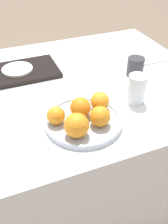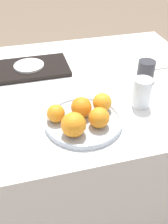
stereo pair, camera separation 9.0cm
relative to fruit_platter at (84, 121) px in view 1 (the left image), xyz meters
name	(u,v)px [view 1 (the left image)]	position (x,y,z in m)	size (l,w,h in m)	color
ground_plane	(67,194)	(0.00, 0.27, -0.79)	(12.00, 12.00, 0.00)	#7A6651
table	(64,149)	(0.00, 0.27, -0.40)	(1.31, 0.95, 0.78)	white
fruit_platter	(84,121)	(0.00, 0.00, 0.00)	(0.28, 0.28, 0.02)	#B2BCC6
orange_0	(100,116)	(0.04, -0.04, 0.04)	(0.07, 0.07, 0.07)	orange
orange_1	(81,107)	(0.00, 0.03, 0.04)	(0.07, 0.07, 0.07)	orange
orange_2	(76,125)	(-0.05, -0.06, 0.04)	(0.08, 0.08, 0.08)	orange
orange_3	(56,116)	(-0.09, 0.02, 0.04)	(0.06, 0.06, 0.06)	orange
orange_4	(100,101)	(0.08, 0.04, 0.04)	(0.07, 0.07, 0.07)	orange
water_glass	(137,89)	(0.24, 0.05, 0.05)	(0.07, 0.07, 0.11)	silver
serving_tray	(18,72)	(-0.15, 0.44, 0.00)	(0.36, 0.22, 0.02)	black
side_plate	(17,69)	(-0.15, 0.44, 0.01)	(0.14, 0.14, 0.01)	silver
cup_1	(135,67)	(0.34, 0.23, 0.03)	(0.08, 0.08, 0.08)	#333338
napkin	(146,59)	(0.48, 0.35, -0.01)	(0.15, 0.11, 0.01)	silver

